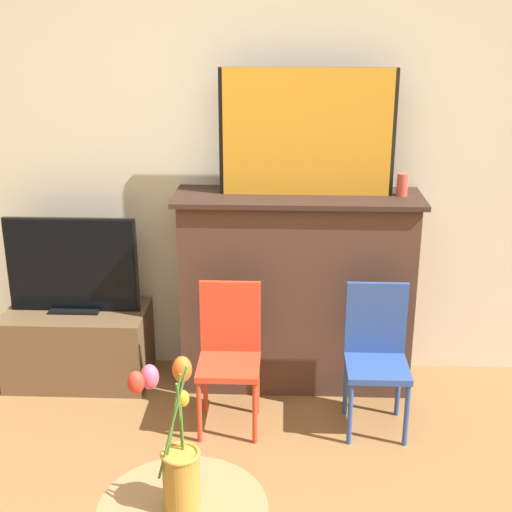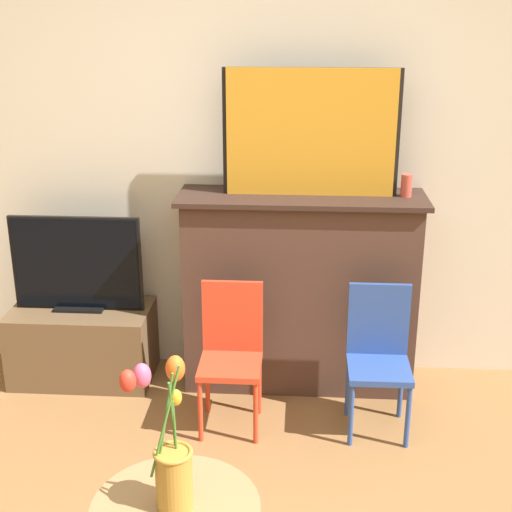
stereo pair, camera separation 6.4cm
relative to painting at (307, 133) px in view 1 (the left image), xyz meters
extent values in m
cube|color=beige|center=(-0.28, 0.21, -0.03)|extent=(8.00, 0.06, 2.70)
cube|color=#4C3328|center=(-0.04, -0.01, -0.85)|extent=(1.21, 0.37, 1.06)
cube|color=#35231C|center=(-0.04, -0.02, -0.33)|extent=(1.27, 0.41, 0.02)
cube|color=black|center=(0.00, 0.01, 0.00)|extent=(0.88, 0.02, 0.63)
cube|color=orange|center=(0.00, -0.01, 0.00)|extent=(0.84, 0.02, 0.63)
cylinder|color=#CC4C3D|center=(0.49, -0.01, -0.26)|extent=(0.06, 0.06, 0.11)
cube|color=brown|center=(-1.23, -0.05, -1.17)|extent=(0.76, 0.42, 0.41)
cube|color=black|center=(-1.23, -0.05, -0.96)|extent=(0.27, 0.12, 0.02)
cube|color=black|center=(-1.23, -0.04, -0.70)|extent=(0.70, 0.02, 0.52)
cube|color=black|center=(-1.23, -0.05, -0.70)|extent=(0.67, 0.02, 0.49)
cylinder|color=red|center=(-0.50, -0.63, -1.22)|extent=(0.02, 0.02, 0.32)
cylinder|color=red|center=(-0.23, -0.63, -1.22)|extent=(0.02, 0.02, 0.32)
cylinder|color=red|center=(-0.50, -0.37, -1.22)|extent=(0.02, 0.02, 0.32)
cylinder|color=red|center=(-0.23, -0.37, -1.22)|extent=(0.02, 0.02, 0.32)
cube|color=red|center=(-0.36, -0.50, -1.04)|extent=(0.30, 0.30, 0.03)
cube|color=red|center=(-0.36, -0.36, -0.84)|extent=(0.30, 0.02, 0.37)
cylinder|color=#2D4C99|center=(0.22, -0.62, -1.22)|extent=(0.02, 0.02, 0.32)
cylinder|color=#2D4C99|center=(0.48, -0.62, -1.22)|extent=(0.02, 0.02, 0.32)
cylinder|color=#2D4C99|center=(0.22, -0.35, -1.22)|extent=(0.02, 0.02, 0.32)
cylinder|color=#2D4C99|center=(0.48, -0.35, -1.22)|extent=(0.02, 0.02, 0.32)
cube|color=#2D4C99|center=(0.35, -0.48, -1.04)|extent=(0.30, 0.30, 0.03)
cube|color=#2D4C99|center=(0.35, -0.35, -0.84)|extent=(0.30, 0.02, 0.37)
cylinder|color=#99754C|center=(-0.40, -1.77, -0.85)|extent=(0.52, 0.52, 0.02)
cylinder|color=#B78433|center=(-0.40, -1.77, -0.74)|extent=(0.11, 0.11, 0.19)
torus|color=#B78433|center=(-0.40, -1.77, -0.65)|extent=(0.12, 0.12, 0.01)
cylinder|color=#477A2D|center=(-0.42, -1.77, -0.55)|extent=(0.06, 0.02, 0.33)
ellipsoid|color=#E0517A|center=(-0.48, -1.78, -0.39)|extent=(0.05, 0.05, 0.07)
cylinder|color=#477A2D|center=(-0.40, -1.75, -0.56)|extent=(0.01, 0.07, 0.31)
ellipsoid|color=orange|center=(-0.40, -1.69, -0.41)|extent=(0.06, 0.06, 0.08)
cylinder|color=#477A2D|center=(-0.40, -1.75, -0.60)|extent=(0.01, 0.02, 0.23)
ellipsoid|color=orange|center=(-0.39, -1.74, -0.48)|extent=(0.04, 0.04, 0.05)
cylinder|color=#477A2D|center=(-0.42, -1.78, -0.54)|extent=(0.09, 0.06, 0.34)
ellipsoid|color=red|center=(-0.51, -1.83, -0.37)|extent=(0.05, 0.05, 0.07)
camera|label=1|loc=(-0.10, -3.54, 0.60)|focal=50.00mm
camera|label=2|loc=(-0.04, -3.54, 0.60)|focal=50.00mm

